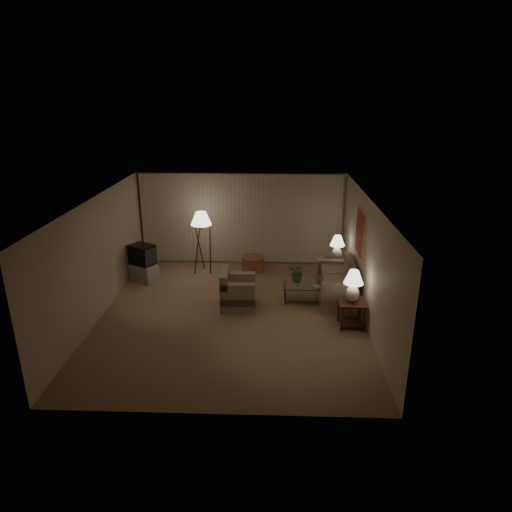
{
  "coord_description": "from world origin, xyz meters",
  "views": [
    {
      "loc": [
        0.91,
        -9.48,
        4.88
      ],
      "look_at": [
        0.54,
        0.6,
        1.22
      ],
      "focal_mm": 32.0,
      "sensor_mm": 36.0,
      "label": 1
    }
  ],
  "objects_px": {
    "side_table_near": "(351,309)",
    "ottoman": "(253,264)",
    "tv_cabinet": "(144,272)",
    "side_table_far": "(336,266)",
    "floor_lamp": "(202,241)",
    "vase": "(298,283)",
    "table_lamp_far": "(337,246)",
    "table_lamp_near": "(353,283)",
    "sofa": "(336,286)",
    "armchair": "(238,293)",
    "coffee_table": "(303,291)",
    "crt_tv": "(142,254)"
  },
  "relations": [
    {
      "from": "side_table_far",
      "to": "vase",
      "type": "distance_m",
      "value": 1.75
    },
    {
      "from": "side_table_far",
      "to": "floor_lamp",
      "type": "xyz_separation_m",
      "value": [
        -3.7,
        0.46,
        0.52
      ]
    },
    {
      "from": "coffee_table",
      "to": "ottoman",
      "type": "distance_m",
      "value": 2.37
    },
    {
      "from": "armchair",
      "to": "floor_lamp",
      "type": "distance_m",
      "value": 2.53
    },
    {
      "from": "ottoman",
      "to": "table_lamp_near",
      "type": "bearing_deg",
      "value": -54.78
    },
    {
      "from": "armchair",
      "to": "crt_tv",
      "type": "xyz_separation_m",
      "value": [
        -2.67,
        1.46,
        0.41
      ]
    },
    {
      "from": "side_table_near",
      "to": "ottoman",
      "type": "xyz_separation_m",
      "value": [
        -2.27,
        3.22,
        -0.2
      ]
    },
    {
      "from": "side_table_near",
      "to": "ottoman",
      "type": "distance_m",
      "value": 3.95
    },
    {
      "from": "sofa",
      "to": "tv_cabinet",
      "type": "relative_size",
      "value": 2.11
    },
    {
      "from": "side_table_far",
      "to": "table_lamp_far",
      "type": "relative_size",
      "value": 0.89
    },
    {
      "from": "armchair",
      "to": "tv_cabinet",
      "type": "height_order",
      "value": "armchair"
    },
    {
      "from": "coffee_table",
      "to": "vase",
      "type": "relative_size",
      "value": 7.34
    },
    {
      "from": "table_lamp_near",
      "to": "vase",
      "type": "height_order",
      "value": "table_lamp_near"
    },
    {
      "from": "side_table_near",
      "to": "table_lamp_far",
      "type": "height_order",
      "value": "table_lamp_far"
    },
    {
      "from": "tv_cabinet",
      "to": "vase",
      "type": "relative_size",
      "value": 5.98
    },
    {
      "from": "side_table_near",
      "to": "vase",
      "type": "bearing_deg",
      "value": 131.51
    },
    {
      "from": "ottoman",
      "to": "vase",
      "type": "xyz_separation_m",
      "value": [
        1.17,
        -1.97,
        0.27
      ]
    },
    {
      "from": "armchair",
      "to": "side_table_near",
      "type": "distance_m",
      "value": 2.68
    },
    {
      "from": "side_table_far",
      "to": "coffee_table",
      "type": "relative_size",
      "value": 0.58
    },
    {
      "from": "sofa",
      "to": "table_lamp_far",
      "type": "bearing_deg",
      "value": 175.53
    },
    {
      "from": "side_table_near",
      "to": "ottoman",
      "type": "bearing_deg",
      "value": 125.22
    },
    {
      "from": "side_table_far",
      "to": "vase",
      "type": "relative_size",
      "value": 4.26
    },
    {
      "from": "crt_tv",
      "to": "table_lamp_far",
      "type": "bearing_deg",
      "value": 32.31
    },
    {
      "from": "sofa",
      "to": "side_table_near",
      "type": "bearing_deg",
      "value": 8.71
    },
    {
      "from": "table_lamp_far",
      "to": "crt_tv",
      "type": "bearing_deg",
      "value": -177.19
    },
    {
      "from": "sofa",
      "to": "vase",
      "type": "relative_size",
      "value": 12.62
    },
    {
      "from": "ottoman",
      "to": "sofa",
      "type": "bearing_deg",
      "value": -41.36
    },
    {
      "from": "table_lamp_near",
      "to": "ottoman",
      "type": "height_order",
      "value": "table_lamp_near"
    },
    {
      "from": "table_lamp_far",
      "to": "vase",
      "type": "xyz_separation_m",
      "value": [
        -1.11,
        -1.35,
        -0.51
      ]
    },
    {
      "from": "table_lamp_near",
      "to": "table_lamp_far",
      "type": "relative_size",
      "value": 1.06
    },
    {
      "from": "table_lamp_near",
      "to": "tv_cabinet",
      "type": "bearing_deg",
      "value": 155.73
    },
    {
      "from": "table_lamp_near",
      "to": "ottoman",
      "type": "bearing_deg",
      "value": 125.22
    },
    {
      "from": "tv_cabinet",
      "to": "crt_tv",
      "type": "distance_m",
      "value": 0.52
    },
    {
      "from": "table_lamp_near",
      "to": "crt_tv",
      "type": "bearing_deg",
      "value": 155.73
    },
    {
      "from": "table_lamp_far",
      "to": "tv_cabinet",
      "type": "xyz_separation_m",
      "value": [
        -5.2,
        -0.26,
        -0.75
      ]
    },
    {
      "from": "sofa",
      "to": "vase",
      "type": "height_order",
      "value": "sofa"
    },
    {
      "from": "sofa",
      "to": "side_table_far",
      "type": "xyz_separation_m",
      "value": [
        0.15,
        1.25,
        0.03
      ]
    },
    {
      "from": "coffee_table",
      "to": "floor_lamp",
      "type": "height_order",
      "value": "floor_lamp"
    },
    {
      "from": "armchair",
      "to": "crt_tv",
      "type": "bearing_deg",
      "value": 59.45
    },
    {
      "from": "side_table_far",
      "to": "ottoman",
      "type": "bearing_deg",
      "value": 164.77
    },
    {
      "from": "armchair",
      "to": "vase",
      "type": "xyz_separation_m",
      "value": [
        1.43,
        0.36,
        0.12
      ]
    },
    {
      "from": "tv_cabinet",
      "to": "side_table_far",
      "type": "bearing_deg",
      "value": 32.31
    },
    {
      "from": "floor_lamp",
      "to": "ottoman",
      "type": "distance_m",
      "value": 1.6
    },
    {
      "from": "floor_lamp",
      "to": "vase",
      "type": "height_order",
      "value": "floor_lamp"
    },
    {
      "from": "table_lamp_far",
      "to": "vase",
      "type": "distance_m",
      "value": 1.82
    },
    {
      "from": "floor_lamp",
      "to": "vase",
      "type": "distance_m",
      "value": 3.19
    },
    {
      "from": "side_table_near",
      "to": "ottoman",
      "type": "relative_size",
      "value": 0.94
    },
    {
      "from": "sofa",
      "to": "armchair",
      "type": "relative_size",
      "value": 1.94
    },
    {
      "from": "coffee_table",
      "to": "sofa",
      "type": "bearing_deg",
      "value": 7.07
    },
    {
      "from": "tv_cabinet",
      "to": "crt_tv",
      "type": "relative_size",
      "value": 1.1
    }
  ]
}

